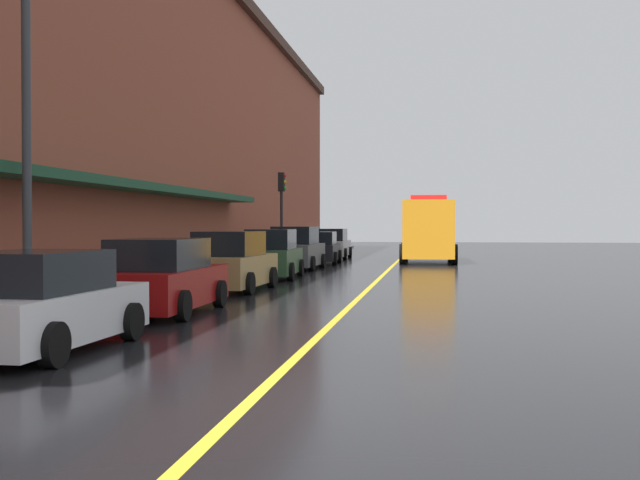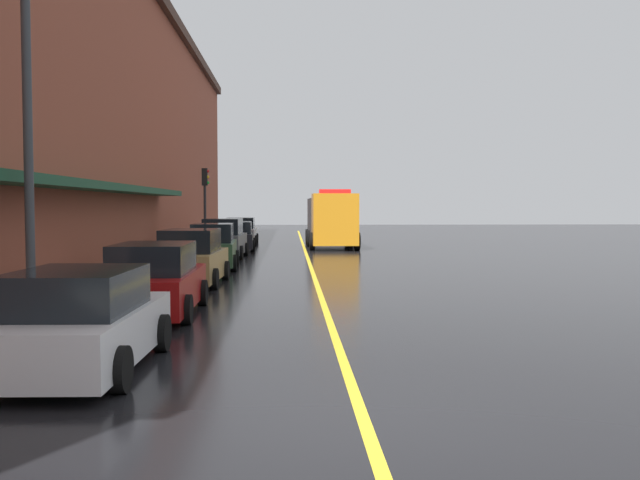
# 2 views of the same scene
# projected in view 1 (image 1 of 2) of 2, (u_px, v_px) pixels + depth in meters

# --- Properties ---
(ground_plane) EXTENTS (112.00, 112.00, 0.00)m
(ground_plane) POSITION_uv_depth(u_px,v_px,m) (387.00, 271.00, 33.69)
(ground_plane) COLOR black
(sidewalk_left) EXTENTS (2.40, 70.00, 0.15)m
(sidewalk_left) POSITION_uv_depth(u_px,v_px,m) (244.00, 268.00, 34.58)
(sidewalk_left) COLOR #9E9B93
(sidewalk_left) RESTS_ON ground
(lane_center_stripe) EXTENTS (0.16, 70.00, 0.01)m
(lane_center_stripe) POSITION_uv_depth(u_px,v_px,m) (387.00, 271.00, 33.69)
(lane_center_stripe) COLOR gold
(lane_center_stripe) RESTS_ON ground
(brick_building_left) EXTENTS (9.76, 64.00, 13.17)m
(brick_building_left) POSITION_uv_depth(u_px,v_px,m) (113.00, 117.00, 34.25)
(brick_building_left) COLOR brown
(brick_building_left) RESTS_ON ground
(parked_car_0) EXTENTS (2.17, 4.33, 1.56)m
(parked_car_0) POSITION_uv_depth(u_px,v_px,m) (38.00, 304.00, 12.31)
(parked_car_0) COLOR silver
(parked_car_0) RESTS_ON ground
(parked_car_1) EXTENTS (2.05, 4.60, 1.65)m
(parked_car_1) POSITION_uv_depth(u_px,v_px,m) (162.00, 278.00, 17.63)
(parked_car_1) COLOR maroon
(parked_car_1) RESTS_ON ground
(parked_car_2) EXTENTS (2.14, 4.37, 1.76)m
(parked_car_2) POSITION_uv_depth(u_px,v_px,m) (231.00, 263.00, 23.62)
(parked_car_2) COLOR #A5844C
(parked_car_2) RESTS_ON ground
(parked_car_3) EXTENTS (2.08, 4.31, 1.79)m
(parked_car_3) POSITION_uv_depth(u_px,v_px,m) (272.00, 255.00, 29.18)
(parked_car_3) COLOR #2D5133
(parked_car_3) RESTS_ON ground
(parked_car_4) EXTENTS (2.22, 4.19, 1.88)m
(parked_car_4) POSITION_uv_depth(u_px,v_px,m) (296.00, 249.00, 34.97)
(parked_car_4) COLOR #595B60
(parked_car_4) RESTS_ON ground
(parked_car_5) EXTENTS (2.27, 4.59, 1.60)m
(parked_car_5) POSITION_uv_depth(u_px,v_px,m) (318.00, 249.00, 40.11)
(parked_car_5) COLOR black
(parked_car_5) RESTS_ON ground
(parked_car_6) EXTENTS (2.15, 4.71, 1.73)m
(parked_car_6) POSITION_uv_depth(u_px,v_px,m) (331.00, 245.00, 46.08)
(parked_car_6) COLOR silver
(parked_car_6) RESTS_ON ground
(utility_truck) EXTENTS (2.92, 7.85, 3.40)m
(utility_truck) POSITION_uv_depth(u_px,v_px,m) (428.00, 231.00, 41.86)
(utility_truck) COLOR orange
(utility_truck) RESTS_ON ground
(parking_meter_0) EXTENTS (0.14, 0.18, 1.33)m
(parking_meter_0) POSITION_uv_depth(u_px,v_px,m) (212.00, 252.00, 26.62)
(parking_meter_0) COLOR #4C4C51
(parking_meter_0) RESTS_ON sidewalk_left
(parking_meter_1) EXTENTS (0.14, 0.18, 1.33)m
(parking_meter_1) POSITION_uv_depth(u_px,v_px,m) (257.00, 246.00, 33.17)
(parking_meter_1) COLOR #4C4C51
(parking_meter_1) RESTS_ON sidewalk_left
(parking_meter_2) EXTENTS (0.14, 0.18, 1.33)m
(parking_meter_2) POSITION_uv_depth(u_px,v_px,m) (218.00, 251.00, 27.34)
(parking_meter_2) COLOR #4C4C51
(parking_meter_2) RESTS_ON sidewalk_left
(street_lamp_left) EXTENTS (0.44, 0.44, 6.94)m
(street_lamp_left) POSITION_uv_depth(u_px,v_px,m) (26.00, 101.00, 15.69)
(street_lamp_left) COLOR #33383D
(street_lamp_left) RESTS_ON sidewalk_left
(traffic_light_near) EXTENTS (0.38, 0.36, 4.30)m
(traffic_light_near) POSITION_uv_depth(u_px,v_px,m) (282.00, 200.00, 38.20)
(traffic_light_near) COLOR #232326
(traffic_light_near) RESTS_ON sidewalk_left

